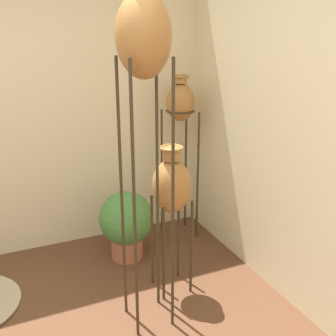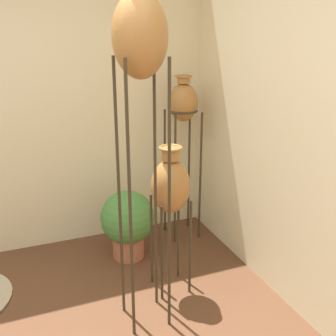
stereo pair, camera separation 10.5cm
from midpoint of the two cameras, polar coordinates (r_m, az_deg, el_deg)
The scene contains 4 objects.
vase_stand_tall at distance 2.28m, azimuth -2.68°, elevation 17.58°, with size 0.32×0.32×2.21m.
vase_stand_medium at distance 3.56m, azimuth 3.06°, elevation 8.80°, with size 0.27×0.27×1.55m.
vase_stand_short at distance 2.82m, azimuth 1.44°, elevation -2.76°, with size 0.28×0.28×1.14m.
potted_plant at distance 3.46m, azimuth -5.02°, elevation -7.74°, with size 0.47×0.47×0.61m.
Camera 2 is at (0.22, -1.55, 1.87)m, focal length 42.00 mm.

